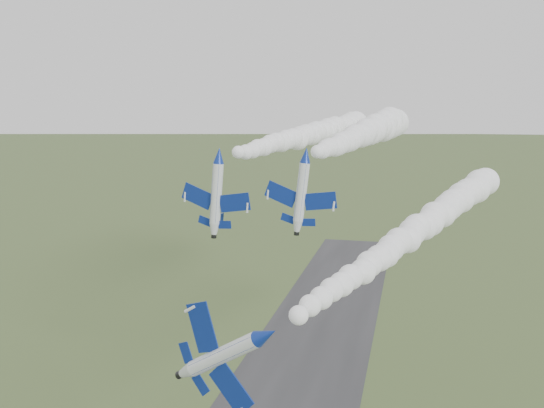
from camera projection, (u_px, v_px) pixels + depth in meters
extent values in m
cylinder|color=silver|center=(266.00, 335.00, 49.51)|extent=(4.49, 8.32, 1.99)
cone|color=navy|center=(229.00, 357.00, 45.24)|extent=(2.57, 2.65, 1.99)
cone|color=silver|center=(296.00, 317.00, 53.62)|extent=(2.44, 2.29, 1.99)
cylinder|color=black|center=(302.00, 314.00, 54.42)|extent=(1.14, 0.87, 1.01)
ellipsoid|color=black|center=(257.00, 341.00, 47.48)|extent=(2.15, 3.06, 1.33)
cube|color=navy|center=(255.00, 301.00, 50.62)|extent=(3.06, 2.98, 3.85)
cube|color=navy|center=(286.00, 365.00, 49.83)|extent=(3.06, 2.98, 3.85)
cube|color=navy|center=(283.00, 304.00, 53.10)|extent=(1.38, 1.36, 1.69)
cube|color=navy|center=(299.00, 336.00, 52.68)|extent=(1.38, 1.36, 1.69)
cube|color=navy|center=(301.00, 316.00, 52.03)|extent=(2.26, 2.06, 1.21)
cylinder|color=silver|center=(219.00, 156.00, 78.94)|extent=(3.07, 8.14, 1.55)
cone|color=navy|center=(199.00, 159.00, 74.42)|extent=(1.92, 2.35, 1.55)
cone|color=silver|center=(236.00, 153.00, 83.29)|extent=(1.85, 1.98, 1.55)
cylinder|color=black|center=(240.00, 152.00, 84.15)|extent=(0.88, 0.71, 0.78)
ellipsoid|color=black|center=(211.00, 153.00, 76.99)|extent=(1.54, 2.89, 1.03)
cube|color=navy|center=(203.00, 154.00, 80.78)|extent=(4.73, 3.09, 0.52)
cube|color=navy|center=(241.00, 159.00, 78.53)|extent=(4.73, 3.09, 0.52)
cube|color=navy|center=(224.00, 152.00, 83.13)|extent=(2.07, 1.40, 0.26)
cube|color=navy|center=(243.00, 155.00, 81.92)|extent=(2.07, 1.40, 0.26)
cube|color=navy|center=(233.00, 145.00, 82.07)|extent=(0.59, 1.55, 2.09)
cylinder|color=silver|center=(306.00, 155.00, 76.01)|extent=(2.48, 7.62, 1.48)
cone|color=navy|center=(294.00, 158.00, 71.67)|extent=(1.73, 2.14, 1.48)
cone|color=silver|center=(316.00, 152.00, 80.20)|extent=(1.68, 1.79, 1.48)
cylinder|color=black|center=(318.00, 152.00, 81.02)|extent=(0.82, 0.63, 0.75)
ellipsoid|color=black|center=(301.00, 152.00, 74.14)|extent=(1.32, 2.68, 0.99)
cube|color=navy|center=(288.00, 153.00, 77.59)|extent=(4.34, 2.67, 0.59)
cube|color=navy|center=(328.00, 159.00, 75.80)|extent=(4.34, 2.67, 0.59)
cube|color=navy|center=(304.00, 151.00, 79.94)|extent=(1.90, 1.21, 0.29)
cube|color=navy|center=(325.00, 154.00, 78.98)|extent=(1.90, 1.21, 0.29)
cube|color=navy|center=(315.00, 144.00, 79.03)|extent=(0.52, 1.46, 1.96)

